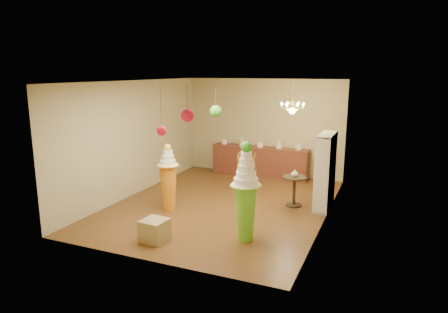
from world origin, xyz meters
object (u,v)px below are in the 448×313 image
at_px(pedestal_orange, 168,182).
at_px(sideboard, 260,161).
at_px(round_table, 294,187).
at_px(pedestal_green, 246,200).

distance_m(pedestal_orange, sideboard, 3.93).
xyz_separation_m(pedestal_orange, round_table, (2.68, 1.41, -0.19)).
distance_m(pedestal_green, pedestal_orange, 2.48).
xyz_separation_m(pedestal_green, round_table, (0.40, 2.36, -0.34)).
bearing_deg(sideboard, round_table, -55.31).
height_order(pedestal_orange, round_table, pedestal_orange).
bearing_deg(pedestal_orange, pedestal_green, -22.66).
xyz_separation_m(pedestal_green, pedestal_orange, (-2.28, 0.95, -0.14)).
distance_m(pedestal_orange, round_table, 3.03).
xyz_separation_m(sideboard, round_table, (1.65, -2.38, -0.00)).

